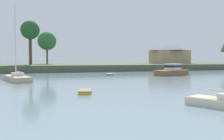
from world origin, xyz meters
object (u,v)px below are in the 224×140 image
object	(u,v)px
sailboat_sand	(17,79)
dinghy_skyblue	(110,75)
dinghy_yellow	(85,92)
cruiser_wood	(174,73)

from	to	relation	value
sailboat_sand	dinghy_skyblue	bearing A→B (deg)	25.89
dinghy_yellow	cruiser_wood	bearing A→B (deg)	42.19
dinghy_skyblue	dinghy_yellow	distance (m)	27.53
dinghy_skyblue	dinghy_yellow	xyz separation A→B (m)	(-10.76, -25.34, -0.03)
dinghy_yellow	cruiser_wood	world-z (taller)	cruiser_wood
dinghy_skyblue	cruiser_wood	world-z (taller)	cruiser_wood
dinghy_yellow	dinghy_skyblue	bearing A→B (deg)	66.99
cruiser_wood	sailboat_sand	distance (m)	31.85
dinghy_yellow	sailboat_sand	size ratio (longest dim) A/B	0.24
cruiser_wood	sailboat_sand	size ratio (longest dim) A/B	0.79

